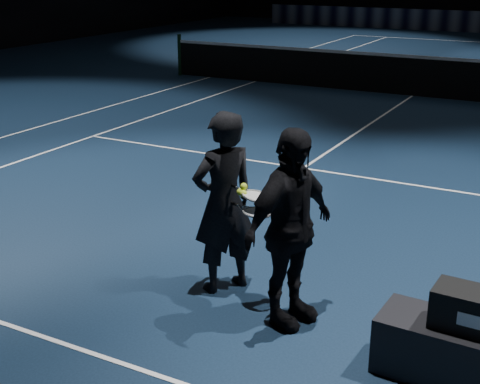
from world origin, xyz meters
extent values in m
plane|color=black|center=(0.00, 0.00, 0.00)|extent=(36.00, 36.00, 0.00)
cylinder|color=black|center=(-6.40, 0.00, 0.55)|extent=(0.10, 0.10, 1.10)
cube|color=black|center=(0.00, 0.00, 0.45)|extent=(12.80, 0.02, 0.86)
cube|color=white|center=(0.00, 0.00, 0.92)|extent=(12.80, 0.03, 0.07)
cube|color=black|center=(3.31, -10.86, 0.23)|extent=(1.55, 0.58, 0.46)
imported|color=black|center=(0.86, -10.37, 0.88)|extent=(0.69, 0.76, 1.75)
imported|color=black|center=(1.66, -10.65, 0.88)|extent=(0.71, 1.11, 1.75)
camera|label=1|loc=(3.75, -15.44, 3.03)|focal=50.00mm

